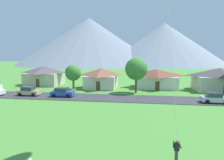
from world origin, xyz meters
TOP-DOWN VIEW (x-y plane):
  - road_strip at (0.00, 28.22)m, footprint 160.00×6.13m
  - mountain_central_ridge at (22.37, 149.53)m, footprint 92.16×92.16m
  - mountain_far_west_ridge at (-38.13, 151.67)m, footprint 114.77×114.77m
  - house_leftmost at (7.27, 40.83)m, footprint 10.00×7.88m
  - house_left_center at (-5.69, 38.95)m, footprint 7.60×8.13m
  - house_right_center at (-21.35, 41.25)m, footprint 9.21×7.57m
  - house_rightmost at (20.49, 38.54)m, footprint 10.65×7.72m
  - tree_near_left at (-11.63, 36.01)m, footprint 3.67×3.67m
  - tree_left_of_center at (2.60, 33.69)m, footprint 4.58×4.58m
  - parked_car_silver_west_end at (15.41, 26.97)m, footprint 4.27×2.22m
  - parked_car_tan_mid_west at (-17.81, 28.10)m, footprint 4.21×2.09m
  - parked_car_blue_mid_east at (-10.99, 28.00)m, footprint 4.24×2.16m

SIDE VIEW (x-z plane):
  - road_strip at x=0.00m, z-range 0.00..0.08m
  - parked_car_silver_west_end at x=15.41m, z-range 0.03..1.71m
  - parked_car_tan_mid_west at x=-17.81m, z-range 0.03..1.71m
  - parked_car_blue_mid_east at x=-10.99m, z-range 0.03..1.71m
  - house_leftmost at x=7.27m, z-range 0.08..4.54m
  - house_left_center at x=-5.69m, z-range 0.08..4.75m
  - house_right_center at x=-21.35m, z-range 0.09..5.01m
  - house_rightmost at x=20.49m, z-range 0.09..5.12m
  - tree_near_left at x=-11.63m, z-range 0.96..6.60m
  - tree_left_of_center at x=2.60m, z-range 1.32..8.59m
  - mountain_central_ridge at x=22.37m, z-range 0.00..32.17m
  - mountain_far_west_ridge at x=-38.13m, z-range 0.00..37.91m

